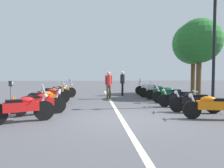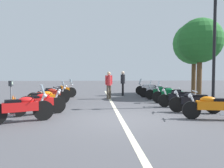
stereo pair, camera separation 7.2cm
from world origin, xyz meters
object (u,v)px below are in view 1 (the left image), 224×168
motorcycle_right_row_2 (180,98)px  motorcycle_right_row_6 (148,89)px  motorcycle_left_row_0 (22,108)px  motorcycle_right_row_1 (194,102)px  motorcycle_right_row_3 (171,94)px  motorcycle_left_row_1 (39,103)px  motorcycle_left_row_4 (54,93)px  bystander_1 (122,81)px  motorcycle_right_row_5 (154,91)px  motorcycle_left_row_3 (49,95)px  motorcycle_right_row_0 (213,106)px  traffic_cone_1 (15,103)px  motorcycle_right_row_4 (162,92)px  parking_meter (11,90)px  roadside_tree_1 (194,44)px  motorcycle_left_row_5 (61,91)px  roadside_tree_0 (199,41)px  street_lamp_twin_globe (214,30)px  traffic_cone_0 (13,102)px  bystander_0 (109,83)px  motorcycle_left_row_2 (43,99)px

motorcycle_right_row_2 → motorcycle_right_row_6: size_ratio=1.08×
motorcycle_left_row_0 → motorcycle_right_row_2: motorcycle_left_row_0 is taller
motorcycle_right_row_1 → motorcycle_right_row_3: 2.78m
motorcycle_left_row_1 → motorcycle_left_row_4: (4.22, 0.24, 0.00)m
bystander_1 → motorcycle_right_row_3: bearing=128.7°
motorcycle_right_row_5 → motorcycle_right_row_6: motorcycle_right_row_6 is taller
motorcycle_left_row_1 → motorcycle_left_row_3: (2.83, 0.22, 0.01)m
motorcycle_right_row_0 → traffic_cone_1: motorcycle_right_row_0 is taller
motorcycle_right_row_3 → motorcycle_right_row_4: (1.51, 0.01, -0.01)m
motorcycle_left_row_0 → motorcycle_left_row_4: motorcycle_left_row_0 is taller
motorcycle_left_row_3 → motorcycle_right_row_4: bearing=-9.3°
motorcycle_right_row_0 → parking_meter: (2.02, 7.51, 0.45)m
motorcycle_right_row_6 → parking_meter: size_ratio=1.47×
roadside_tree_1 → motorcycle_right_row_0: bearing=157.7°
motorcycle_right_row_6 → roadside_tree_1: bearing=-143.9°
motorcycle_left_row_0 → motorcycle_left_row_5: bearing=65.2°
motorcycle_right_row_3 → traffic_cone_1: size_ratio=3.38×
roadside_tree_0 → motorcycle_left_row_3: bearing=102.9°
motorcycle_right_row_0 → motorcycle_left_row_4: bearing=-28.3°
street_lamp_twin_globe → roadside_tree_1: roadside_tree_1 is taller
motorcycle_left_row_5 → motorcycle_right_row_5: 6.14m
motorcycle_right_row_1 → roadside_tree_1: size_ratio=0.35×
motorcycle_right_row_3 → roadside_tree_1: roadside_tree_1 is taller
motorcycle_left_row_1 → motorcycle_right_row_0: bearing=-36.6°
motorcycle_right_row_5 → traffic_cone_0: bearing=40.1°
motorcycle_right_row_1 → bystander_1: (6.84, 2.01, 0.58)m
motorcycle_right_row_1 → traffic_cone_0: (1.86, 7.80, -0.16)m
motorcycle_right_row_1 → motorcycle_right_row_4: 4.28m
roadside_tree_0 → parking_meter: bearing=112.3°
motorcycle_right_row_4 → roadside_tree_0: bearing=-150.2°
motorcycle_left_row_3 → motorcycle_left_row_4: bearing=69.4°
motorcycle_left_row_4 → traffic_cone_0: motorcycle_left_row_4 is taller
bystander_0 → roadside_tree_0: bearing=-120.6°
motorcycle_right_row_3 → motorcycle_right_row_6: bearing=-73.2°
motorcycle_right_row_0 → motorcycle_right_row_3: size_ratio=0.99×
traffic_cone_1 → roadside_tree_1: 13.51m
motorcycle_left_row_5 → parking_meter: size_ratio=1.49×
street_lamp_twin_globe → traffic_cone_0: bearing=87.6°
motorcycle_right_row_0 → motorcycle_right_row_6: bearing=-77.0°
motorcycle_right_row_6 → traffic_cone_0: bearing=58.2°
motorcycle_right_row_4 → motorcycle_right_row_0: bearing=104.9°
motorcycle_left_row_1 → traffic_cone_1: bearing=113.1°
motorcycle_right_row_6 → traffic_cone_1: 9.40m
bystander_1 → roadside_tree_1: bearing=-159.1°
motorcycle_right_row_0 → traffic_cone_0: (3.10, 7.86, -0.16)m
motorcycle_right_row_2 → motorcycle_right_row_5: bearing=-75.5°
street_lamp_twin_globe → motorcycle_left_row_2: bearing=90.4°
motorcycle_right_row_5 → roadside_tree_0: size_ratio=0.40×
motorcycle_left_row_4 → motorcycle_right_row_4: motorcycle_right_row_4 is taller
bystander_0 → roadside_tree_0: size_ratio=0.33×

